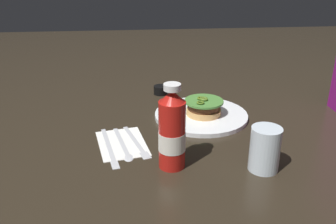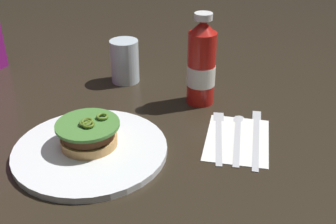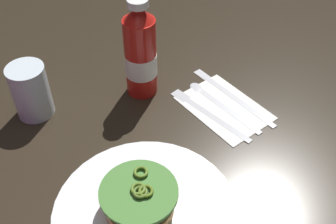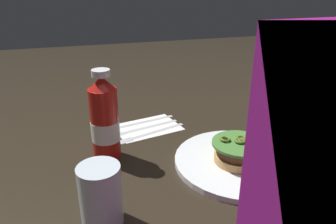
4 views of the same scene
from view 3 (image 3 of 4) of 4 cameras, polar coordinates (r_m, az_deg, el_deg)
name	(u,v)px [view 3 (image 3 of 4)]	position (r m, az deg, el deg)	size (l,w,h in m)	color
ground_plane	(137,186)	(0.70, -4.29, -10.05)	(3.00, 3.00, 0.00)	black
dinner_plate	(146,213)	(0.66, -3.08, -13.57)	(0.29, 0.29, 0.01)	white
burger_sandwich	(139,199)	(0.64, -3.94, -11.82)	(0.12, 0.12, 0.05)	tan
ketchup_bottle	(140,54)	(0.81, -3.78, 7.94)	(0.06, 0.06, 0.21)	red
water_glass	(31,91)	(0.82, -18.24, 2.74)	(0.07, 0.07, 0.11)	silver
napkin	(224,108)	(0.83, 7.70, 0.61)	(0.17, 0.12, 0.00)	white
butter_knife	(228,92)	(0.86, 8.18, 2.75)	(0.22, 0.06, 0.00)	silver
spoon_utensil	(214,99)	(0.84, 6.28, 1.82)	(0.19, 0.06, 0.00)	silver
fork_utensil	(203,109)	(0.82, 4.86, 0.36)	(0.19, 0.07, 0.00)	silver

